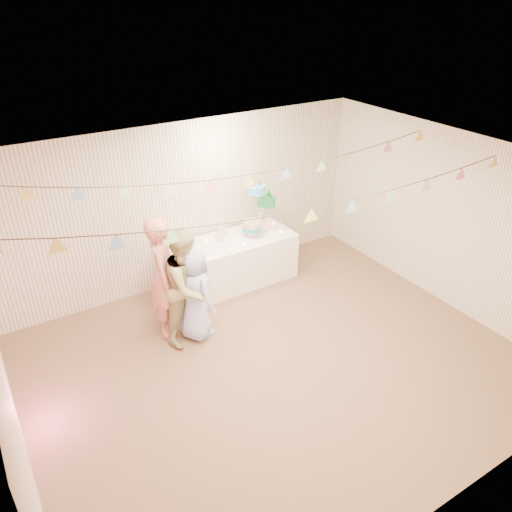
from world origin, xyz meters
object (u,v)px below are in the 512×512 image
table (232,262)px  person_child (194,292)px  person_adult_b (188,286)px  cake_stand (259,208)px  person_adult_a (165,277)px

table → person_child: 1.48m
person_adult_b → person_child: person_adult_b is taller
cake_stand → person_adult_b: person_adult_b is taller
cake_stand → person_adult_b: bearing=-150.9°
table → person_adult_a: person_adult_a is taller
cake_stand → person_adult_a: person_adult_a is taller
person_adult_a → person_adult_b: size_ratio=1.08×
table → person_adult_b: size_ratio=1.27×
table → cake_stand: size_ratio=2.46×
person_child → person_adult_a: bearing=30.5°
cake_stand → table: bearing=-174.8°
table → person_adult_b: person_adult_b is taller
table → cake_stand: (0.55, 0.05, 0.78)m
cake_stand → person_adult_b: size_ratio=0.52×
person_adult_a → person_child: 0.44m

